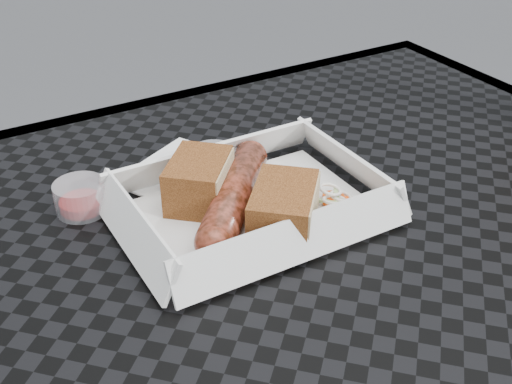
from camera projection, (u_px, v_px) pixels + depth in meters
patio_table at (362, 306)px, 0.62m from camera, size 0.80×0.80×0.74m
food_tray at (251, 212)px, 0.62m from camera, size 0.22×0.15×0.00m
bratwurst at (234, 195)px, 0.61m from camera, size 0.14×0.15×0.03m
bread_near at (199, 181)px, 0.62m from camera, size 0.09×0.09×0.05m
bread_far at (283, 208)px, 0.58m from camera, size 0.09×0.10×0.04m
veg_garnish at (332, 202)px, 0.63m from camera, size 0.03×0.03×0.00m
napkin at (190, 174)px, 0.68m from camera, size 0.16×0.16×0.00m
condiment_cup_sauce at (81, 197)px, 0.62m from camera, size 0.05×0.05×0.03m
condiment_cup_empty at (214, 163)px, 0.67m from camera, size 0.05×0.05×0.03m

